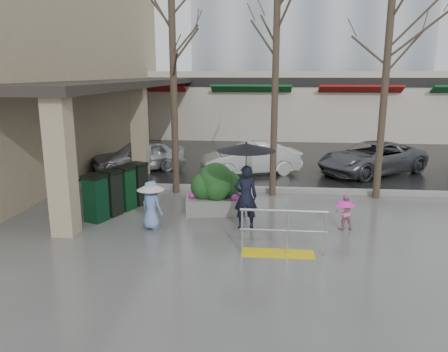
% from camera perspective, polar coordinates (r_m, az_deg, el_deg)
% --- Properties ---
extents(ground, '(120.00, 120.00, 0.00)m').
position_cam_1_polar(ground, '(11.04, 0.12, -7.38)').
color(ground, '#51514F').
rests_on(ground, ground).
extents(street_asphalt, '(120.00, 36.00, 0.01)m').
position_cam_1_polar(street_asphalt, '(32.53, 4.03, 6.40)').
color(street_asphalt, black).
rests_on(street_asphalt, ground).
extents(curb, '(120.00, 0.30, 0.15)m').
position_cam_1_polar(curb, '(14.81, 1.67, -1.66)').
color(curb, gray).
rests_on(curb, ground).
extents(near_building, '(6.00, 18.00, 8.00)m').
position_cam_1_polar(near_building, '(20.85, -23.49, 12.52)').
color(near_building, tan).
rests_on(near_building, ground).
extents(canopy_slab, '(2.80, 18.00, 0.25)m').
position_cam_1_polar(canopy_slab, '(19.19, -12.11, 12.20)').
color(canopy_slab, '#2D2823').
rests_on(canopy_slab, pillar_front).
extents(pillar_front, '(0.55, 0.55, 3.50)m').
position_cam_1_polar(pillar_front, '(11.16, -20.51, 1.34)').
color(pillar_front, tan).
rests_on(pillar_front, ground).
extents(pillar_back, '(0.55, 0.55, 3.50)m').
position_cam_1_polar(pillar_back, '(17.14, -10.97, 5.86)').
color(pillar_back, tan).
rests_on(pillar_back, ground).
extents(storefront_row, '(34.00, 6.74, 4.00)m').
position_cam_1_polar(storefront_row, '(28.32, 7.92, 9.37)').
color(storefront_row, beige).
rests_on(storefront_row, ground).
extents(handrail, '(1.90, 0.50, 1.03)m').
position_cam_1_polar(handrail, '(9.74, 7.47, -8.03)').
color(handrail, yellow).
rests_on(handrail, ground).
extents(tree_west, '(3.20, 3.20, 6.80)m').
position_cam_1_polar(tree_west, '(14.25, -6.77, 17.98)').
color(tree_west, '#382B21').
rests_on(tree_west, ground).
extents(tree_midwest, '(3.20, 3.20, 7.00)m').
position_cam_1_polar(tree_midwest, '(13.94, 6.89, 18.71)').
color(tree_midwest, '#382B21').
rests_on(tree_midwest, ground).
extents(tree_mideast, '(3.20, 3.20, 6.50)m').
position_cam_1_polar(tree_mideast, '(14.33, 20.72, 16.33)').
color(tree_mideast, '#382B21').
rests_on(tree_mideast, ground).
extents(woman, '(1.48, 1.48, 2.25)m').
position_cam_1_polar(woman, '(10.95, 2.88, 0.47)').
color(woman, black).
rests_on(woman, ground).
extents(child_pink, '(0.51, 0.51, 0.91)m').
position_cam_1_polar(child_pink, '(11.52, 15.47, -4.22)').
color(child_pink, pink).
rests_on(child_pink, ground).
extents(child_blue, '(0.73, 0.70, 1.26)m').
position_cam_1_polar(child_blue, '(11.23, -9.49, -3.23)').
color(child_blue, '#6F91C7').
rests_on(child_blue, ground).
extents(planter, '(1.78, 1.09, 1.46)m').
position_cam_1_polar(planter, '(12.33, -1.05, -1.75)').
color(planter, slate).
rests_on(planter, ground).
extents(news_boxes, '(1.31, 2.31, 1.28)m').
position_cam_1_polar(news_boxes, '(12.81, -13.71, -1.84)').
color(news_boxes, '#0B341C').
rests_on(news_boxes, ground).
extents(car_a, '(3.97, 3.03, 1.26)m').
position_cam_1_polar(car_a, '(18.11, -11.08, 2.65)').
color(car_a, '#A9A9AE').
rests_on(car_a, ground).
extents(car_b, '(4.05, 2.44, 1.26)m').
position_cam_1_polar(car_b, '(17.21, 3.57, 2.33)').
color(car_b, silver).
rests_on(car_b, ground).
extents(car_c, '(4.93, 4.28, 1.26)m').
position_cam_1_polar(car_c, '(18.21, 18.73, 2.25)').
color(car_c, '#54565B').
rests_on(car_c, ground).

